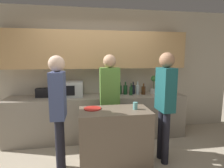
% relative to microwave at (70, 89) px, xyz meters
% --- Properties ---
extents(back_wall, '(6.40, 0.40, 2.70)m').
position_rel_microwave_xyz_m(back_wall, '(0.57, 0.21, 0.50)').
color(back_wall, beige).
rests_on(back_wall, ground_plane).
extents(back_counter, '(3.60, 0.62, 0.89)m').
position_rel_microwave_xyz_m(back_counter, '(0.57, -0.06, -0.60)').
color(back_counter, gray).
rests_on(back_counter, ground_plane).
extents(kitchen_island, '(1.04, 0.56, 0.90)m').
position_rel_microwave_xyz_m(kitchen_island, '(0.73, -1.12, -0.59)').
color(kitchen_island, brown).
rests_on(kitchen_island, ground_plane).
extents(microwave, '(0.52, 0.39, 0.30)m').
position_rel_microwave_xyz_m(microwave, '(0.00, 0.00, 0.00)').
color(microwave, '#B7BABC').
rests_on(microwave, back_counter).
extents(toaster, '(0.26, 0.16, 0.18)m').
position_rel_microwave_xyz_m(toaster, '(-0.52, 0.00, -0.06)').
color(toaster, black).
rests_on(toaster, back_counter).
extents(potted_plant, '(0.14, 0.14, 0.39)m').
position_rel_microwave_xyz_m(potted_plant, '(1.79, 0.00, 0.05)').
color(potted_plant, silver).
rests_on(potted_plant, back_counter).
extents(bottle_0, '(0.08, 0.08, 0.27)m').
position_rel_microwave_xyz_m(bottle_0, '(0.88, -0.09, -0.05)').
color(bottle_0, '#194723').
rests_on(bottle_0, back_counter).
extents(bottle_1, '(0.06, 0.06, 0.31)m').
position_rel_microwave_xyz_m(bottle_1, '(0.96, -0.14, -0.03)').
color(bottle_1, silver).
rests_on(bottle_1, back_counter).
extents(bottle_2, '(0.06, 0.06, 0.26)m').
position_rel_microwave_xyz_m(bottle_2, '(1.05, 0.04, -0.05)').
color(bottle_2, '#194723').
rests_on(bottle_2, back_counter).
extents(bottle_3, '(0.08, 0.08, 0.27)m').
position_rel_microwave_xyz_m(bottle_3, '(1.16, 0.01, -0.05)').
color(bottle_3, '#194723').
rests_on(bottle_3, back_counter).
extents(bottle_4, '(0.07, 0.07, 0.25)m').
position_rel_microwave_xyz_m(bottle_4, '(1.25, -0.10, -0.05)').
color(bottle_4, '#194723').
rests_on(bottle_4, back_counter).
extents(bottle_5, '(0.08, 0.08, 0.27)m').
position_rel_microwave_xyz_m(bottle_5, '(1.33, 0.02, -0.05)').
color(bottle_5, black).
rests_on(bottle_5, back_counter).
extents(bottle_6, '(0.08, 0.08, 0.27)m').
position_rel_microwave_xyz_m(bottle_6, '(1.42, -0.02, -0.05)').
color(bottle_6, silver).
rests_on(bottle_6, back_counter).
extents(bottle_7, '(0.09, 0.09, 0.24)m').
position_rel_microwave_xyz_m(bottle_7, '(1.54, -0.06, -0.06)').
color(bottle_7, '#472814').
rests_on(bottle_7, back_counter).
extents(plate_on_island, '(0.26, 0.26, 0.01)m').
position_rel_microwave_xyz_m(plate_on_island, '(0.40, -1.02, -0.13)').
color(plate_on_island, red).
rests_on(plate_on_island, kitchen_island).
extents(cup_0, '(0.07, 0.07, 0.11)m').
position_rel_microwave_xyz_m(cup_0, '(1.04, -1.14, -0.08)').
color(cup_0, '#63AAA8').
rests_on(cup_0, kitchen_island).
extents(person_left, '(0.22, 0.34, 1.70)m').
position_rel_microwave_xyz_m(person_left, '(-0.07, -1.11, -0.02)').
color(person_left, black).
rests_on(person_left, ground_plane).
extents(person_center, '(0.23, 0.35, 1.75)m').
position_rel_microwave_xyz_m(person_center, '(1.53, -1.09, 0.01)').
color(person_center, black).
rests_on(person_center, ground_plane).
extents(person_right, '(0.34, 0.23, 1.72)m').
position_rel_microwave_xyz_m(person_right, '(0.73, -0.58, -0.01)').
color(person_right, black).
rests_on(person_right, ground_plane).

